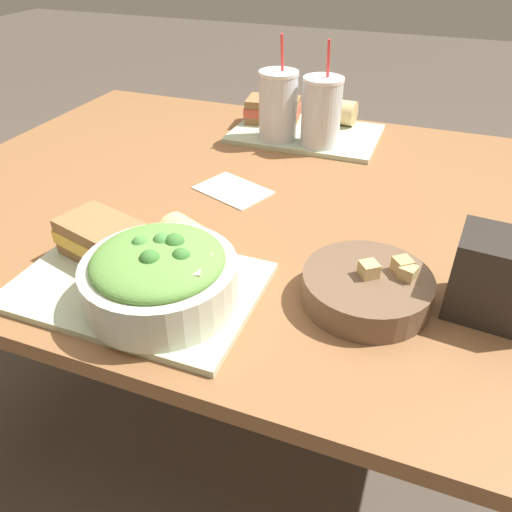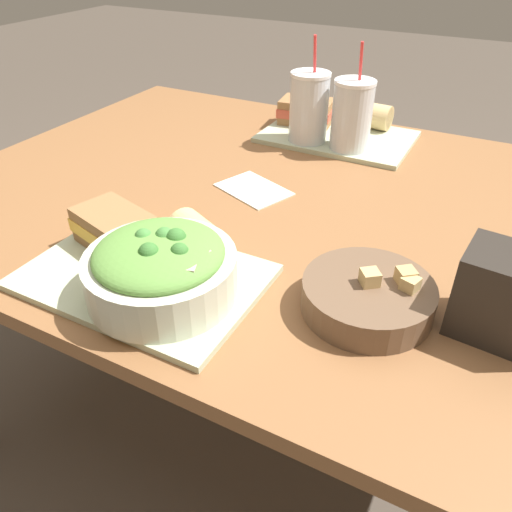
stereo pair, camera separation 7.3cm
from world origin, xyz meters
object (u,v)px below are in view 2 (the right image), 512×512
at_px(baguette_near, 199,239).
at_px(chip_bag, 507,297).
at_px(baguette_far, 375,116).
at_px(drink_cup_red, 352,117).
at_px(soup_bowl, 368,296).
at_px(sandwich_far, 306,111).
at_px(sandwich_near, 115,229).
at_px(napkin_folded, 254,189).
at_px(salad_bowl, 161,267).
at_px(drink_cup_dark, 309,110).

height_order(baguette_near, chip_bag, chip_bag).
distance_m(baguette_far, drink_cup_red, 0.17).
bearing_deg(chip_bag, drink_cup_red, 133.14).
xyz_separation_m(soup_bowl, drink_cup_red, (-0.22, 0.56, 0.06)).
xyz_separation_m(sandwich_far, drink_cup_red, (0.17, -0.12, 0.05)).
relative_size(sandwich_near, chip_bag, 1.19).
bearing_deg(napkin_folded, drink_cup_red, 68.93).
relative_size(baguette_far, napkin_folded, 0.51).
height_order(salad_bowl, chip_bag, chip_bag).
relative_size(salad_bowl, chip_bag, 1.66).
bearing_deg(salad_bowl, soup_bowl, 23.02).
height_order(salad_bowl, soup_bowl, salad_bowl).
bearing_deg(baguette_near, sandwich_near, 131.30).
distance_m(salad_bowl, soup_bowl, 0.31).
relative_size(baguette_near, napkin_folded, 0.70).
height_order(baguette_far, napkin_folded, baguette_far).
distance_m(sandwich_near, baguette_near, 0.15).
xyz_separation_m(soup_bowl, sandwich_near, (-0.44, -0.05, 0.02)).
relative_size(baguette_near, sandwich_far, 0.80).
bearing_deg(drink_cup_red, drink_cup_dark, 180.00).
distance_m(sandwich_near, baguette_far, 0.81).
distance_m(soup_bowl, sandwich_far, 0.78).
distance_m(soup_bowl, baguette_far, 0.76).
height_order(baguette_near, baguette_far, same).
relative_size(sandwich_near, napkin_folded, 0.91).
distance_m(baguette_far, chip_bag, 0.79).
xyz_separation_m(baguette_near, sandwich_far, (-0.10, 0.69, -0.00)).
bearing_deg(baguette_far, napkin_folded, 168.97).
bearing_deg(drink_cup_dark, soup_bowl, -59.19).
height_order(sandwich_far, drink_cup_red, drink_cup_red).
xyz_separation_m(sandwich_near, napkin_folded, (0.10, 0.32, -0.04)).
relative_size(drink_cup_dark, drink_cup_red, 1.02).
bearing_deg(sandwich_far, chip_bag, -56.42).
bearing_deg(drink_cup_red, chip_bag, -52.53).
distance_m(sandwich_far, baguette_far, 0.19).
xyz_separation_m(baguette_near, baguette_far, (0.08, 0.73, 0.00)).
distance_m(baguette_far, napkin_folded, 0.48).
distance_m(sandwich_near, chip_bag, 0.62).
bearing_deg(soup_bowl, drink_cup_dark, 120.81).
relative_size(sandwich_near, sandwich_far, 1.04).
height_order(chip_bag, napkin_folded, chip_bag).
height_order(sandwich_near, napkin_folded, sandwich_near).
bearing_deg(salad_bowl, sandwich_far, 97.40).
bearing_deg(baguette_far, baguette_near, 178.04).
bearing_deg(chip_bag, sandwich_near, -166.25).
relative_size(drink_cup_red, napkin_folded, 1.40).
xyz_separation_m(soup_bowl, chip_bag, (0.18, 0.04, 0.04)).
bearing_deg(sandwich_far, drink_cup_red, -43.47).
distance_m(soup_bowl, napkin_folded, 0.43).
xyz_separation_m(drink_cup_dark, napkin_folded, (-0.00, -0.29, -0.09)).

